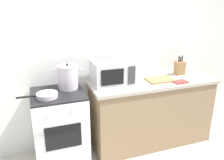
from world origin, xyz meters
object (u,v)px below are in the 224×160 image
object	(u,v)px
microwave	(112,73)
oven_mitt	(180,82)
cutting_board	(160,80)
frying_pan	(46,95)
stock_pot	(68,77)
stove	(60,128)
knife_block	(180,68)

from	to	relation	value
microwave	oven_mitt	world-z (taller)	microwave
cutting_board	frying_pan	bearing A→B (deg)	-176.14
stock_pot	microwave	size ratio (longest dim) A/B	0.65
stock_pot	cutting_board	world-z (taller)	stock_pot
cutting_board	stove	bearing A→B (deg)	-179.95
stock_pot	cutting_board	bearing A→B (deg)	-4.96
knife_block	frying_pan	bearing A→B (deg)	-172.70
stove	frying_pan	size ratio (longest dim) A/B	2.15
microwave	oven_mitt	size ratio (longest dim) A/B	2.78
stock_pot	oven_mitt	xyz separation A→B (m)	(1.40, -0.26, -0.13)
microwave	cutting_board	size ratio (longest dim) A/B	1.39
frying_pan	cutting_board	world-z (taller)	frying_pan
stove	microwave	distance (m)	0.93
stock_pot	oven_mitt	size ratio (longest dim) A/B	1.81
knife_block	oven_mitt	world-z (taller)	knife_block
stove	knife_block	distance (m)	1.83
stove	cutting_board	distance (m)	1.42
stove	frying_pan	bearing A→B (deg)	-142.47
stove	knife_block	bearing A→B (deg)	4.64
stock_pot	knife_block	distance (m)	1.59
stock_pot	frying_pan	xyz separation A→B (m)	(-0.27, -0.20, -0.12)
stock_pot	knife_block	size ratio (longest dim) A/B	1.18
frying_pan	microwave	distance (m)	0.85
frying_pan	oven_mitt	size ratio (longest dim) A/B	2.38
microwave	cutting_board	xyz separation A→B (m)	(0.65, -0.08, -0.14)
stove	oven_mitt	size ratio (longest dim) A/B	5.11
cutting_board	oven_mitt	xyz separation A→B (m)	(0.20, -0.16, -0.00)
stove	oven_mitt	bearing A→B (deg)	-5.88
oven_mitt	cutting_board	bearing A→B (deg)	141.78
stock_pot	knife_block	bearing A→B (deg)	1.30
frying_pan	stove	bearing A→B (deg)	37.53
knife_block	stock_pot	bearing A→B (deg)	-178.70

